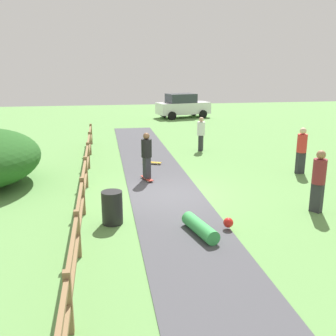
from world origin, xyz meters
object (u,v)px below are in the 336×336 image
Objects in this scene: skater_riding at (147,154)px; bystander_red at (302,148)px; trash_bin at (112,208)px; bystander_white at (201,132)px; skater_fallen at (203,227)px; skateboard_loose at (152,162)px; parked_car_white at (183,106)px; bystander_maroon at (319,178)px.

bystander_red is (6.06, -0.01, 0.00)m from skater_riding.
trash_bin is 0.54× the size of bystander_white.
trash_bin is 0.62× the size of skater_fallen.
skater_fallen is at bearing -80.34° from skater_riding.
skater_fallen is (2.21, -1.11, -0.25)m from trash_bin.
skateboard_loose is (-0.35, 7.25, -0.11)m from skater_fallen.
parked_car_white reaches higher than bystander_red.
bystander_maroon is at bearing -1.23° from trash_bin.
skater_riding is at bearing -124.66° from bystander_white.
skater_fallen is at bearing -87.26° from skateboard_loose.
skateboard_loose is 6.12m from bystander_red.
trash_bin is 5.89m from bystander_maroon.
trash_bin is 21.81m from parked_car_white.
skateboard_loose is at bearing 157.13° from bystander_red.
bystander_red reaches higher than skater_riding.
skater_fallen is 3.87m from bystander_maroon.
parked_car_white reaches higher than skateboard_loose.
bystander_maroon reaches higher than skater_riding.
bystander_white is (2.41, 9.60, 0.72)m from skater_fallen.
bystander_white is 0.37× the size of parked_car_white.
skater_fallen is 9.92m from bystander_white.
trash_bin is 8.36m from bystander_red.
bystander_white is (2.75, 2.35, 0.83)m from skateboard_loose.
trash_bin is 1.11× the size of skateboard_loose.
parked_car_white is (4.40, 14.74, 0.87)m from skateboard_loose.
parked_car_white reaches higher than trash_bin.
bystander_white reaches higher than trash_bin.
skater_riding is at bearing -101.80° from skateboard_loose.
bystander_maroon reaches higher than bystander_white.
trash_bin is at bearing -106.69° from parked_car_white.
skateboard_loose is 0.45× the size of bystander_red.
parked_car_white reaches higher than skater_riding.
trash_bin is 4.08m from skater_riding.
trash_bin is 0.49× the size of bystander_maroon.
skateboard_loose is at bearing 92.74° from skater_fallen.
skater_fallen is at bearing -100.44° from parked_car_white.
bystander_white is at bearing 120.96° from bystander_red.
skater_riding is 5.70m from bystander_white.
skater_fallen is at bearing -104.07° from bystander_white.
bystander_maroon is (1.25, -8.62, 0.10)m from bystander_white.
bystander_white is at bearing 55.34° from skater_riding.
bystander_red is at bearing -0.09° from skater_riding.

